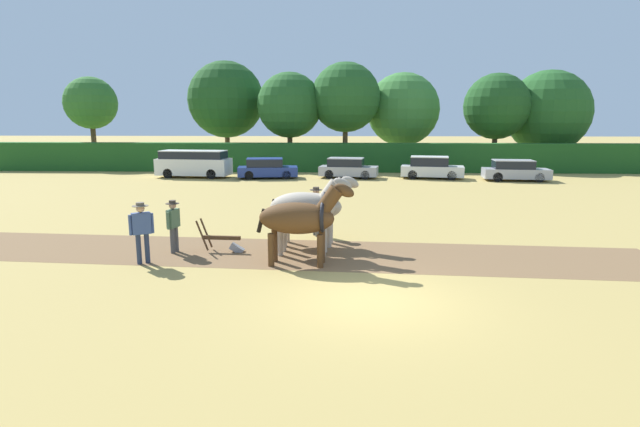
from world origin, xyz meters
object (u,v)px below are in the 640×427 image
tree_left (226,100)px  farmer_onlooker_left (142,227)px  tree_center (346,97)px  farmer_at_plow (173,222)px  draft_horse_lead_left (301,218)px  draft_horse_lead_right (306,208)px  tree_center_right (403,109)px  tree_center_left (290,105)px  parked_car_center_left (348,168)px  farmer_beside_team (316,207)px  parked_car_center_right (515,171)px  parked_car_left (267,169)px  parked_car_center (431,168)px  tree_right (497,106)px  plow (225,242)px  tree_far_right (548,112)px  draft_horse_trail_left (311,206)px  parked_van (194,163)px

tree_left → farmer_onlooker_left: tree_left is taller
tree_center → farmer_at_plow: (-5.50, -28.78, -5.05)m
draft_horse_lead_left → draft_horse_lead_right: size_ratio=1.07×
draft_horse_lead_right → tree_center_right: bearing=81.7°
tree_center_left → tree_center_right: size_ratio=0.98×
farmer_onlooker_left → parked_car_center_left: bearing=132.8°
farmer_beside_team → parked_car_center_right: 21.48m
parked_car_left → parked_car_center: 11.76m
tree_left → parked_car_center: tree_left is taller
tree_right → farmer_beside_team: size_ratio=4.54×
tree_left → parked_car_center_left: tree_left is taller
tree_left → plow: tree_left is taller
tree_right → draft_horse_lead_left: tree_right is taller
tree_left → tree_center: bearing=-13.3°
tree_right → tree_center: bearing=-178.9°
tree_far_right → tree_center_right: bearing=176.6°
draft_horse_lead_right → parked_car_center_left: 20.98m
tree_center_left → farmer_beside_team: 26.74m
tree_left → tree_center_right: bearing=-1.0°
draft_horse_lead_right → parked_car_left: 20.87m
plow → parked_car_left: parked_car_left is taller
draft_horse_lead_left → farmer_at_plow: bearing=167.7°
tree_right → farmer_at_plow: tree_right is taller
farmer_at_plow → parked_car_center_right: (17.15, 19.74, -0.28)m
parked_car_left → parked_car_center: (11.76, 0.41, 0.06)m
parked_car_left → parked_car_center_right: bearing=-10.0°
tree_right → tree_center_left: bearing=-178.7°
draft_horse_trail_left → parked_car_left: (-4.37, 19.24, -0.61)m
farmer_onlooker_left → parked_car_center_left: size_ratio=0.42×
farmer_onlooker_left → parked_car_center_left: (6.16, 22.19, -0.38)m
tree_left → farmer_at_plow: (5.45, -31.38, -4.99)m
plow → parked_car_center_left: (4.09, 20.75, 0.39)m
plow → parked_car_center: parked_car_center is taller
draft_horse_trail_left → farmer_beside_team: draft_horse_trail_left is taller
tree_left → farmer_onlooker_left: size_ratio=5.22×
parked_van → tree_left: bearing=95.4°
tree_left → tree_far_right: bearing=-2.0°
draft_horse_lead_left → plow: draft_horse_lead_left is taller
tree_left → tree_far_right: size_ratio=1.12×
parked_van → parked_car_center_left: 11.19m
tree_center_right → parked_car_center: size_ratio=1.82×
parked_car_center → draft_horse_lead_right: bearing=-99.8°
tree_center_right → farmer_beside_team: tree_center_right is taller
tree_center_right → parked_van: bearing=-147.5°
parked_car_center → tree_center_right: bearing=105.0°
tree_right → draft_horse_trail_left: 31.49m
plow → farmer_beside_team: farmer_beside_team is taller
farmer_beside_team → farmer_at_plow: bearing=-175.7°
draft_horse_lead_right → draft_horse_lead_left: bearing=-89.4°
farmer_onlooker_left → parked_car_center: (12.12, 22.09, -0.32)m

